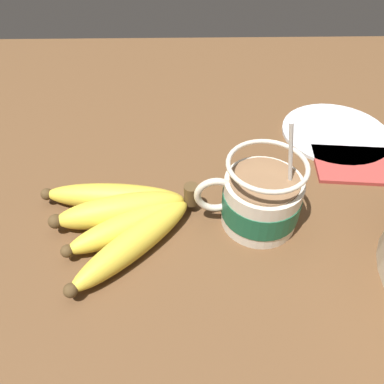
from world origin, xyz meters
The scene contains 5 objects.
table centered at (0.00, 0.00, 1.61)cm, with size 121.59×121.59×3.23cm.
coffee_mug centered at (-1.92, 2.27, 7.22)cm, with size 13.85×10.19×15.77cm.
banana_bunch centered at (15.88, 3.13, 5.17)cm, with size 21.99×18.49×4.37cm.
napkin centered at (-19.34, -8.88, 3.53)cm, with size 13.77×10.28×0.60cm.
small_plate centered at (-18.62, -17.58, 3.53)cm, with size 18.47×18.47×0.60cm.
Camera 1 is at (7.59, 36.22, 41.56)cm, focal length 35.00 mm.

